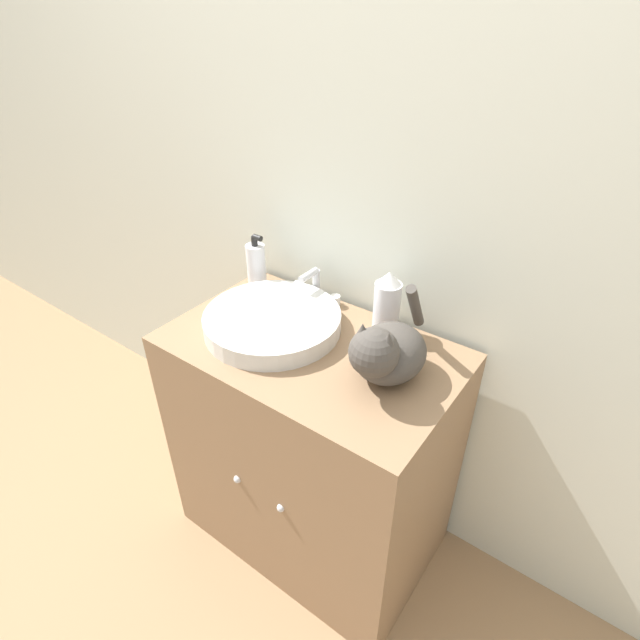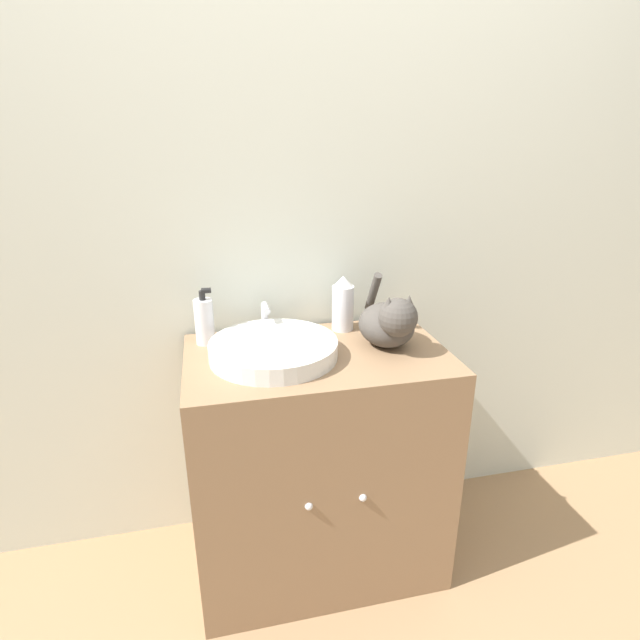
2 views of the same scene
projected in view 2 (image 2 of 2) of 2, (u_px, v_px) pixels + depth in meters
name	position (u px, v px, depth m)	size (l,w,h in m)	color
ground_plane	(335.00, 613.00, 1.62)	(8.00, 8.00, 0.00)	#997551
wall_back	(298.00, 200.00, 1.67)	(6.00, 0.05, 2.50)	silver
vanity_cabinet	(318.00, 462.00, 1.70)	(0.82, 0.51, 0.82)	#8C6B4C
sink_basin	(274.00, 349.00, 1.52)	(0.39, 0.39, 0.05)	silver
faucet	(265.00, 320.00, 1.70)	(0.18, 0.09, 0.11)	silver
cat	(389.00, 322.00, 1.58)	(0.18, 0.33, 0.22)	#47423D
soap_bottle	(204.00, 321.00, 1.61)	(0.06, 0.06, 0.19)	silver
spray_bottle	(343.00, 304.00, 1.72)	(0.08, 0.08, 0.19)	silver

